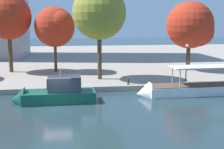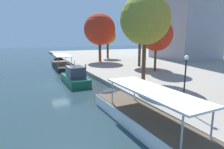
{
  "view_description": "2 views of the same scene",
  "coord_description": "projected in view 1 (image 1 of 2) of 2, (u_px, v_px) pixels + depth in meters",
  "views": [
    {
      "loc": [
        1.11,
        -26.68,
        7.61
      ],
      "look_at": [
        5.38,
        3.36,
        2.26
      ],
      "focal_mm": 49.16,
      "sensor_mm": 36.0,
      "label": 1
    },
    {
      "loc": [
        25.19,
        -4.13,
        6.22
      ],
      "look_at": [
        3.1,
        6.17,
        1.45
      ],
      "focal_mm": 30.07,
      "sensor_mm": 36.0,
      "label": 2
    }
  ],
  "objects": [
    {
      "name": "ground_plane",
      "position": [
        57.0,
        108.0,
        27.18
      ],
      "size": [
        220.0,
        220.0,
        0.0
      ],
      "primitive_type": "plane",
      "color": "#23383D"
    },
    {
      "name": "dock_promenade",
      "position": [
        63.0,
        59.0,
        59.24
      ],
      "size": [
        120.0,
        55.0,
        0.57
      ],
      "primitive_type": "cube",
      "color": "gray",
      "rests_on": "ground_plane"
    },
    {
      "name": "motor_yacht_1",
      "position": [
        53.0,
        95.0,
        28.84
      ],
      "size": [
        7.79,
        2.61,
        4.12
      ],
      "rotation": [
        0.0,
        0.0,
        3.15
      ],
      "color": "#14513D",
      "rests_on": "ground_plane"
    },
    {
      "name": "tour_boat_2",
      "position": [
        200.0,
        90.0,
        32.25
      ],
      "size": [
        14.44,
        3.04,
        3.9
      ],
      "rotation": [
        0.0,
        0.0,
        3.17
      ],
      "color": "white",
      "rests_on": "ground_plane"
    },
    {
      "name": "mooring_bollard_0",
      "position": [
        128.0,
        81.0,
        34.11
      ],
      "size": [
        0.23,
        0.23,
        0.71
      ],
      "color": "#2D2D33",
      "rests_on": "dock_promenade"
    },
    {
      "name": "lamp_post",
      "position": [
        186.0,
        61.0,
        35.59
      ],
      "size": [
        0.33,
        0.33,
        4.34
      ],
      "color": "black",
      "rests_on": "dock_promenade"
    },
    {
      "name": "tree_0",
      "position": [
        56.0,
        27.0,
        41.36
      ],
      "size": [
        5.48,
        5.57,
        8.93
      ],
      "color": "#4C3823",
      "rests_on": "dock_promenade"
    },
    {
      "name": "tree_1",
      "position": [
        7.0,
        16.0,
        41.19
      ],
      "size": [
        6.18,
        6.18,
        10.66
      ],
      "color": "#4C3823",
      "rests_on": "dock_promenade"
    },
    {
      "name": "tree_2",
      "position": [
        98.0,
        15.0,
        36.41
      ],
      "size": [
        6.37,
        6.37,
        11.14
      ],
      "color": "#4C3823",
      "rests_on": "dock_promenade"
    },
    {
      "name": "tree_4",
      "position": [
        192.0,
        27.0,
        43.17
      ],
      "size": [
        6.64,
        6.64,
        9.76
      ],
      "color": "#4C3823",
      "rests_on": "dock_promenade"
    }
  ]
}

